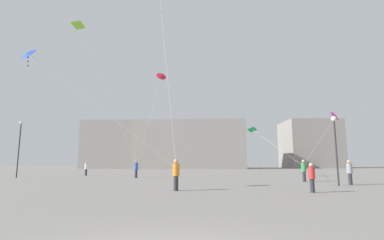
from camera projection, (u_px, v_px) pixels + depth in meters
person_in_red at (312, 176)px, 15.26m from camera, size 0.34×0.34×1.58m
person_in_green at (304, 170)px, 23.70m from camera, size 0.40×0.40×1.84m
person_in_orange at (176, 173)px, 16.29m from camera, size 0.39×0.39×1.81m
person_in_blue at (136, 168)px, 29.61m from camera, size 0.40×0.40×1.83m
person_in_white at (86, 168)px, 35.06m from camera, size 0.37×0.37×1.72m
person_in_grey at (350, 171)px, 20.53m from camera, size 0.39×0.39×1.79m
kite_crimson_diamond at (161, 76)px, 35.49m from camera, size 2.68×5.00×11.66m
kite_emerald_delta at (253, 131)px, 33.77m from camera, size 2.94×10.20×4.49m
kite_cobalt_diamond at (30, 55)px, 16.64m from camera, size 9.32×1.43×7.09m
kite_lime_delta at (80, 31)px, 28.11m from camera, size 5.96×4.40×14.08m
kite_magenta_diamond at (335, 116)px, 29.97m from camera, size 6.36×6.31×5.74m
building_left_hall at (128, 145)px, 78.83m from camera, size 23.07×12.20×12.72m
building_centre_hall at (193, 146)px, 78.15m from camera, size 28.47×17.28×12.48m
building_right_hall at (310, 144)px, 87.52m from camera, size 15.53×14.58×14.26m
lamppost_east at (20, 140)px, 30.27m from camera, size 0.36×0.36×6.03m
lamppost_west at (335, 138)px, 19.91m from camera, size 0.36×0.36×4.86m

